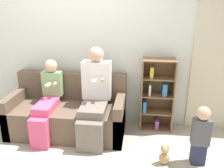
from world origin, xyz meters
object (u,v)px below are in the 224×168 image
object	(u,v)px
child_seated	(47,100)
teddy_bear	(164,155)
couch	(68,113)
bookshelf	(156,95)
toddler_standing	(201,135)
adult_seated	(95,94)

from	to	relation	value
child_seated	teddy_bear	world-z (taller)	child_seated
couch	bookshelf	world-z (taller)	bookshelf
bookshelf	teddy_bear	world-z (taller)	bookshelf
child_seated	toddler_standing	world-z (taller)	child_seated
child_seated	toddler_standing	bearing A→B (deg)	-11.53
couch	bookshelf	bearing A→B (deg)	12.07
child_seated	teddy_bear	xyz separation A→B (m)	(1.67, -0.49, -0.44)
bookshelf	teddy_bear	xyz separation A→B (m)	(0.08, -0.92, -0.43)
toddler_standing	adult_seated	bearing A→B (deg)	161.24
adult_seated	teddy_bear	bearing A→B (deg)	-29.07
couch	child_seated	xyz separation A→B (m)	(-0.26, -0.15, 0.27)
adult_seated	child_seated	bearing A→B (deg)	-176.25
adult_seated	teddy_bear	xyz separation A→B (m)	(0.97, -0.54, -0.56)
couch	bookshelf	distance (m)	1.39
couch	bookshelf	size ratio (longest dim) A/B	1.53
adult_seated	bookshelf	bearing A→B (deg)	23.31
child_seated	bookshelf	world-z (taller)	bookshelf
adult_seated	teddy_bear	world-z (taller)	adult_seated
couch	teddy_bear	distance (m)	1.56
couch	teddy_bear	size ratio (longest dim) A/B	6.52
couch	teddy_bear	xyz separation A→B (m)	(1.41, -0.64, -0.17)
teddy_bear	bookshelf	bearing A→B (deg)	94.85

